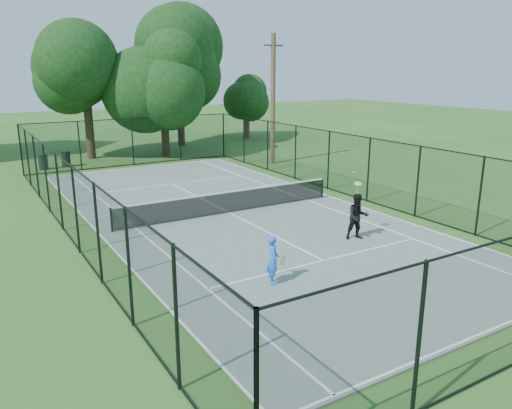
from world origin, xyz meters
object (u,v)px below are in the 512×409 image
player_black (358,217)px  trash_bin_left (43,162)px  trash_bin_right (66,159)px  player_blue (273,260)px  tennis_net (229,201)px  utility_pole (273,99)px

player_black → trash_bin_left: bearing=110.8°
trash_bin_right → player_blue: bearing=-86.1°
trash_bin_right → tennis_net: bearing=-75.5°
utility_pole → tennis_net: bearing=-131.6°
tennis_net → player_blue: 7.38m
trash_bin_left → trash_bin_right: trash_bin_right is taller
utility_pole → player_black: (-5.64, -14.34, -3.22)m
trash_bin_right → utility_pole: (11.81, -5.69, 3.61)m
tennis_net → player_black: player_black is taller
trash_bin_left → player_blue: player_blue is taller
trash_bin_left → player_blue: 21.68m
player_blue → utility_pole: bearing=57.1°
player_blue → tennis_net: bearing=71.6°
trash_bin_left → player_black: 21.22m
trash_bin_left → player_black: bearing=-69.2°
utility_pole → player_blue: bearing=-122.9°
trash_bin_left → utility_pole: bearing=-22.6°
trash_bin_right → player_blue: size_ratio=0.68×
trash_bin_left → utility_pole: 14.74m
trash_bin_right → utility_pole: 13.60m
tennis_net → utility_pole: (8.00, 9.00, 3.54)m
trash_bin_right → utility_pole: utility_pole is taller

